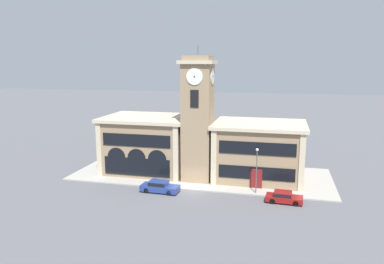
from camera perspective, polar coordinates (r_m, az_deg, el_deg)
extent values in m
plane|color=#56565B|center=(47.13, -0.31, -8.88)|extent=(300.00, 300.00, 0.00)
cube|color=#A39E93|center=(53.31, 1.42, -6.46)|extent=(35.58, 13.40, 0.15)
cube|color=#937A5B|center=(49.25, 0.88, 1.29)|extent=(3.74, 3.74, 15.49)
cube|color=beige|center=(48.59, 0.90, 10.60)|extent=(4.44, 4.44, 0.45)
cube|color=#937A5B|center=(48.59, 0.91, 11.22)|extent=(3.44, 3.44, 0.60)
cylinder|color=#4C4C51|center=(48.60, 0.91, 12.28)|extent=(0.10, 0.10, 1.20)
cylinder|color=silver|center=(46.75, 0.38, 8.44)|extent=(2.08, 0.10, 2.08)
cylinder|color=black|center=(46.68, 0.36, 8.43)|extent=(0.17, 0.04, 0.17)
cylinder|color=silver|center=(48.24, 3.15, 8.49)|extent=(0.10, 2.08, 2.08)
cylinder|color=black|center=(48.22, 3.23, 8.49)|extent=(0.04, 0.17, 0.17)
cube|color=black|center=(46.95, 0.37, 5.10)|extent=(1.05, 0.10, 2.20)
cube|color=#937A5B|center=(54.71, -6.71, -2.04)|extent=(11.62, 8.97, 7.60)
cube|color=beige|center=(53.97, -6.81, 2.13)|extent=(12.32, 9.67, 0.45)
cube|color=beige|center=(52.84, -13.99, -2.74)|extent=(0.70, 0.16, 7.60)
cube|color=beige|center=(48.84, -2.52, -3.53)|extent=(0.70, 0.16, 7.60)
cube|color=black|center=(50.24, -8.53, -1.28)|extent=(9.53, 0.10, 1.67)
cube|color=black|center=(51.11, -8.42, -5.28)|extent=(9.30, 0.10, 2.43)
cylinder|color=black|center=(51.92, -11.44, -3.74)|extent=(2.56, 0.06, 2.56)
cylinder|color=black|center=(50.78, -8.46, -3.97)|extent=(2.56, 0.06, 2.56)
cylinder|color=black|center=(49.79, -5.35, -4.19)|extent=(2.56, 0.06, 2.56)
cube|color=#937A5B|center=(51.55, 10.15, -3.11)|extent=(11.52, 8.97, 7.28)
cube|color=beige|center=(50.78, 10.30, 1.13)|extent=(12.22, 9.67, 0.45)
cube|color=beige|center=(47.77, 3.31, -4.06)|extent=(0.70, 0.16, 7.28)
cube|color=beige|center=(47.15, 16.40, -4.69)|extent=(0.70, 0.16, 7.28)
cube|color=black|center=(46.79, 9.87, -2.50)|extent=(9.45, 0.10, 1.60)
cube|color=maroon|center=(47.82, 9.72, -7.09)|extent=(1.50, 0.12, 2.62)
cube|color=black|center=(47.60, 9.75, -6.19)|extent=(9.45, 0.10, 1.63)
cube|color=navy|center=(46.54, -4.90, -8.49)|extent=(4.78, 2.09, 0.70)
cube|color=navy|center=(46.41, -5.13, -7.75)|extent=(2.33, 1.78, 0.53)
cube|color=black|center=(46.41, -5.13, -7.75)|extent=(2.25, 1.81, 0.40)
cylinder|color=black|center=(46.85, -2.85, -8.60)|extent=(0.66, 0.25, 0.65)
cylinder|color=black|center=(45.40, -3.54, -9.25)|extent=(0.66, 0.25, 0.65)
cylinder|color=black|center=(47.84, -6.17, -8.23)|extent=(0.66, 0.25, 0.65)
cylinder|color=black|center=(46.42, -6.96, -8.85)|extent=(0.66, 0.25, 0.65)
cube|color=maroon|center=(44.38, 13.87, -9.81)|extent=(4.18, 2.00, 0.61)
cube|color=maroon|center=(44.20, 13.69, -9.13)|extent=(2.04, 1.72, 0.50)
cube|color=black|center=(44.20, 13.69, -9.13)|extent=(1.97, 1.75, 0.37)
cylinder|color=black|center=(45.16, 15.54, -9.75)|extent=(0.65, 0.25, 0.64)
cylinder|color=black|center=(43.68, 15.50, -10.46)|extent=(0.65, 0.25, 0.64)
cylinder|color=black|center=(45.24, 12.29, -9.56)|extent=(0.65, 0.25, 0.64)
cylinder|color=black|center=(43.76, 12.13, -10.26)|extent=(0.65, 0.25, 0.64)
cylinder|color=#4C4C51|center=(45.69, 9.80, -6.07)|extent=(0.12, 0.12, 5.18)
sphere|color=silver|center=(44.98, 9.91, -2.69)|extent=(0.36, 0.36, 0.36)
cylinder|color=black|center=(48.52, -5.57, -7.61)|extent=(0.18, 0.18, 0.90)
sphere|color=black|center=(48.35, -5.58, -7.01)|extent=(0.16, 0.16, 0.16)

